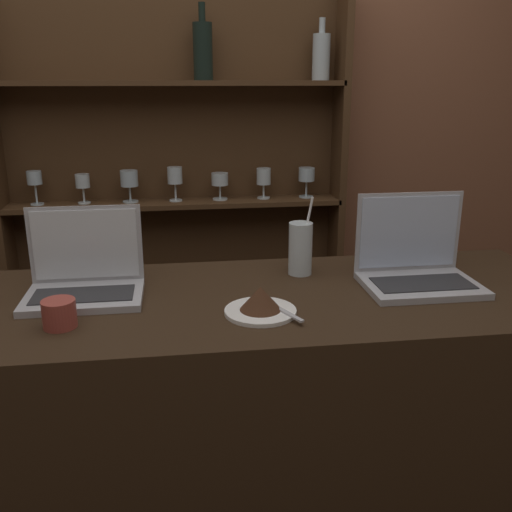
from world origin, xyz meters
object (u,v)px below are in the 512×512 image
object	(u,v)px
laptop_near	(85,277)
laptop_far	(416,265)
water_glass	(300,248)
cake_plate	(261,303)
coffee_cup	(59,314)

from	to	relation	value
laptop_near	laptop_far	distance (m)	0.89
water_glass	cake_plate	bearing A→B (deg)	-119.60
laptop_near	water_glass	bearing A→B (deg)	8.82
laptop_far	water_glass	world-z (taller)	laptop_far
laptop_far	cake_plate	distance (m)	0.48
laptop_near	coffee_cup	size ratio (longest dim) A/B	3.88
water_glass	coffee_cup	size ratio (longest dim) A/B	2.97
coffee_cup	laptop_near	bearing A→B (deg)	81.39
laptop_near	cake_plate	size ratio (longest dim) A/B	1.64
coffee_cup	cake_plate	bearing A→B (deg)	1.72
cake_plate	water_glass	xyz separation A→B (m)	(0.16, 0.28, 0.05)
laptop_near	coffee_cup	bearing A→B (deg)	-98.61
laptop_far	cake_plate	world-z (taller)	laptop_far
laptop_far	cake_plate	size ratio (longest dim) A/B	1.70
laptop_far	water_glass	bearing A→B (deg)	156.88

